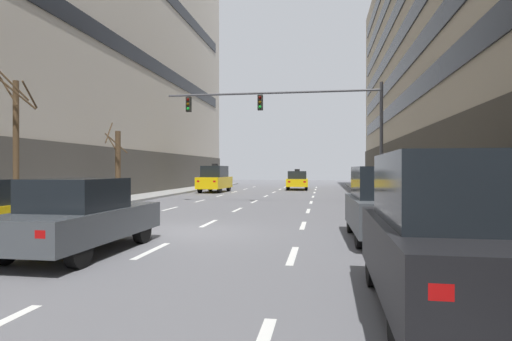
# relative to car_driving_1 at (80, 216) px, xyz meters

# --- Properties ---
(ground_plane) EXTENTS (120.00, 120.00, 0.00)m
(ground_plane) POSITION_rel_car_driving_1_xyz_m (1.52, 3.52, -0.85)
(ground_plane) COLOR slate
(sidewalk_right) EXTENTS (2.55, 80.00, 0.14)m
(sidewalk_right) POSITION_rel_car_driving_1_xyz_m (9.47, 3.52, -0.78)
(sidewalk_right) COLOR gray
(sidewalk_right) RESTS_ON ground
(lane_stripe_l1_s3) EXTENTS (0.16, 2.00, 0.01)m
(lane_stripe_l1_s3) POSITION_rel_car_driving_1_xyz_m (-1.82, 0.52, -0.84)
(lane_stripe_l1_s3) COLOR silver
(lane_stripe_l1_s3) RESTS_ON ground
(lane_stripe_l1_s4) EXTENTS (0.16, 2.00, 0.01)m
(lane_stripe_l1_s4) POSITION_rel_car_driving_1_xyz_m (-1.82, 5.52, -0.84)
(lane_stripe_l1_s4) COLOR silver
(lane_stripe_l1_s4) RESTS_ON ground
(lane_stripe_l1_s5) EXTENTS (0.16, 2.00, 0.01)m
(lane_stripe_l1_s5) POSITION_rel_car_driving_1_xyz_m (-1.82, 10.52, -0.84)
(lane_stripe_l1_s5) COLOR silver
(lane_stripe_l1_s5) RESTS_ON ground
(lane_stripe_l1_s6) EXTENTS (0.16, 2.00, 0.01)m
(lane_stripe_l1_s6) POSITION_rel_car_driving_1_xyz_m (-1.82, 15.52, -0.84)
(lane_stripe_l1_s6) COLOR silver
(lane_stripe_l1_s6) RESTS_ON ground
(lane_stripe_l1_s7) EXTENTS (0.16, 2.00, 0.01)m
(lane_stripe_l1_s7) POSITION_rel_car_driving_1_xyz_m (-1.82, 20.52, -0.84)
(lane_stripe_l1_s7) COLOR silver
(lane_stripe_l1_s7) RESTS_ON ground
(lane_stripe_l1_s8) EXTENTS (0.16, 2.00, 0.01)m
(lane_stripe_l1_s8) POSITION_rel_car_driving_1_xyz_m (-1.82, 25.52, -0.84)
(lane_stripe_l1_s8) COLOR silver
(lane_stripe_l1_s8) RESTS_ON ground
(lane_stripe_l1_s9) EXTENTS (0.16, 2.00, 0.01)m
(lane_stripe_l1_s9) POSITION_rel_car_driving_1_xyz_m (-1.82, 30.52, -0.84)
(lane_stripe_l1_s9) COLOR silver
(lane_stripe_l1_s9) RESTS_ON ground
(lane_stripe_l1_s10) EXTENTS (0.16, 2.00, 0.01)m
(lane_stripe_l1_s10) POSITION_rel_car_driving_1_xyz_m (-1.82, 35.52, -0.84)
(lane_stripe_l1_s10) COLOR silver
(lane_stripe_l1_s10) RESTS_ON ground
(lane_stripe_l2_s3) EXTENTS (0.16, 2.00, 0.01)m
(lane_stripe_l2_s3) POSITION_rel_car_driving_1_xyz_m (1.52, 0.52, -0.84)
(lane_stripe_l2_s3) COLOR silver
(lane_stripe_l2_s3) RESTS_ON ground
(lane_stripe_l2_s4) EXTENTS (0.16, 2.00, 0.01)m
(lane_stripe_l2_s4) POSITION_rel_car_driving_1_xyz_m (1.52, 5.52, -0.84)
(lane_stripe_l2_s4) COLOR silver
(lane_stripe_l2_s4) RESTS_ON ground
(lane_stripe_l2_s5) EXTENTS (0.16, 2.00, 0.01)m
(lane_stripe_l2_s5) POSITION_rel_car_driving_1_xyz_m (1.52, 10.52, -0.84)
(lane_stripe_l2_s5) COLOR silver
(lane_stripe_l2_s5) RESTS_ON ground
(lane_stripe_l2_s6) EXTENTS (0.16, 2.00, 0.01)m
(lane_stripe_l2_s6) POSITION_rel_car_driving_1_xyz_m (1.52, 15.52, -0.84)
(lane_stripe_l2_s6) COLOR silver
(lane_stripe_l2_s6) RESTS_ON ground
(lane_stripe_l2_s7) EXTENTS (0.16, 2.00, 0.01)m
(lane_stripe_l2_s7) POSITION_rel_car_driving_1_xyz_m (1.52, 20.52, -0.84)
(lane_stripe_l2_s7) COLOR silver
(lane_stripe_l2_s7) RESTS_ON ground
(lane_stripe_l2_s8) EXTENTS (0.16, 2.00, 0.01)m
(lane_stripe_l2_s8) POSITION_rel_car_driving_1_xyz_m (1.52, 25.52, -0.84)
(lane_stripe_l2_s8) COLOR silver
(lane_stripe_l2_s8) RESTS_ON ground
(lane_stripe_l2_s9) EXTENTS (0.16, 2.00, 0.01)m
(lane_stripe_l2_s9) POSITION_rel_car_driving_1_xyz_m (1.52, 30.52, -0.84)
(lane_stripe_l2_s9) COLOR silver
(lane_stripe_l2_s9) RESTS_ON ground
(lane_stripe_l2_s10) EXTENTS (0.16, 2.00, 0.01)m
(lane_stripe_l2_s10) POSITION_rel_car_driving_1_xyz_m (1.52, 35.52, -0.84)
(lane_stripe_l2_s10) COLOR silver
(lane_stripe_l2_s10) RESTS_ON ground
(lane_stripe_l3_s3) EXTENTS (0.16, 2.00, 0.01)m
(lane_stripe_l3_s3) POSITION_rel_car_driving_1_xyz_m (4.86, 0.52, -0.84)
(lane_stripe_l3_s3) COLOR silver
(lane_stripe_l3_s3) RESTS_ON ground
(lane_stripe_l3_s4) EXTENTS (0.16, 2.00, 0.01)m
(lane_stripe_l3_s4) POSITION_rel_car_driving_1_xyz_m (4.86, 5.52, -0.84)
(lane_stripe_l3_s4) COLOR silver
(lane_stripe_l3_s4) RESTS_ON ground
(lane_stripe_l3_s5) EXTENTS (0.16, 2.00, 0.01)m
(lane_stripe_l3_s5) POSITION_rel_car_driving_1_xyz_m (4.86, 10.52, -0.84)
(lane_stripe_l3_s5) COLOR silver
(lane_stripe_l3_s5) RESTS_ON ground
(lane_stripe_l3_s6) EXTENTS (0.16, 2.00, 0.01)m
(lane_stripe_l3_s6) POSITION_rel_car_driving_1_xyz_m (4.86, 15.52, -0.84)
(lane_stripe_l3_s6) COLOR silver
(lane_stripe_l3_s6) RESTS_ON ground
(lane_stripe_l3_s7) EXTENTS (0.16, 2.00, 0.01)m
(lane_stripe_l3_s7) POSITION_rel_car_driving_1_xyz_m (4.86, 20.52, -0.84)
(lane_stripe_l3_s7) COLOR silver
(lane_stripe_l3_s7) RESTS_ON ground
(lane_stripe_l3_s8) EXTENTS (0.16, 2.00, 0.01)m
(lane_stripe_l3_s8) POSITION_rel_car_driving_1_xyz_m (4.86, 25.52, -0.84)
(lane_stripe_l3_s8) COLOR silver
(lane_stripe_l3_s8) RESTS_ON ground
(lane_stripe_l3_s9) EXTENTS (0.16, 2.00, 0.01)m
(lane_stripe_l3_s9) POSITION_rel_car_driving_1_xyz_m (4.86, 30.52, -0.84)
(lane_stripe_l3_s9) COLOR silver
(lane_stripe_l3_s9) RESTS_ON ground
(lane_stripe_l3_s10) EXTENTS (0.16, 2.00, 0.01)m
(lane_stripe_l3_s10) POSITION_rel_car_driving_1_xyz_m (4.86, 35.52, -0.84)
(lane_stripe_l3_s10) COLOR silver
(lane_stripe_l3_s10) RESTS_ON ground
(car_driving_1) EXTENTS (1.97, 4.61, 1.72)m
(car_driving_1) POSITION_rel_car_driving_1_xyz_m (0.00, 0.00, 0.00)
(car_driving_1) COLOR black
(car_driving_1) RESTS_ON ground
(taxi_driving_2) EXTENTS (2.08, 4.60, 2.38)m
(taxi_driving_2) POSITION_rel_car_driving_1_xyz_m (-3.40, 24.98, 0.25)
(taxi_driving_2) COLOR black
(taxi_driving_2) RESTS_ON ground
(taxi_driving_3) EXTENTS (2.15, 4.72, 1.93)m
(taxi_driving_3) POSITION_rel_car_driving_1_xyz_m (3.16, 30.17, 0.01)
(taxi_driving_3) COLOR black
(taxi_driving_3) RESTS_ON ground
(car_parked_0) EXTENTS (1.92, 4.47, 2.15)m
(car_parked_0) POSITION_rel_car_driving_1_xyz_m (7.14, -3.07, 0.22)
(car_parked_0) COLOR black
(car_parked_0) RESTS_ON ground
(car_parked_1) EXTENTS (1.82, 4.18, 2.00)m
(car_parked_1) POSITION_rel_car_driving_1_xyz_m (7.14, 2.87, 0.15)
(car_parked_1) COLOR black
(car_parked_1) RESTS_ON ground
(traffic_signal_0) EXTENTS (11.91, 0.35, 6.41)m
(traffic_signal_0) POSITION_rel_car_driving_1_xyz_m (4.32, 14.02, 4.03)
(traffic_signal_0) COLOR #4C4C51
(traffic_signal_0) RESTS_ON sidewalk_right
(street_tree_0) EXTENTS (1.60, 1.66, 5.72)m
(street_tree_0) POSITION_rel_car_driving_1_xyz_m (-6.14, 5.52, 2.14)
(street_tree_0) COLOR #4C3823
(street_tree_0) RESTS_ON sidewalk_left
(street_tree_1) EXTENTS (1.44, 1.29, 4.54)m
(street_tree_1) POSITION_rel_car_driving_1_xyz_m (-6.18, 13.65, 1.37)
(street_tree_1) COLOR #4C3823
(street_tree_1) RESTS_ON sidewalk_left
(pedestrian_0) EXTENTS (0.52, 0.26, 1.57)m
(pedestrian_0) POSITION_rel_car_driving_1_xyz_m (9.88, 6.26, 0.20)
(pedestrian_0) COLOR #383D59
(pedestrian_0) RESTS_ON sidewalk_right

